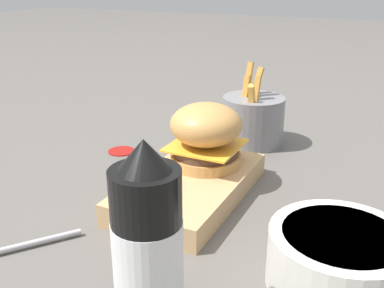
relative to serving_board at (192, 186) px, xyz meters
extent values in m
plane|color=#5B5651|center=(0.00, -0.01, -0.02)|extent=(6.00, 6.00, 0.00)
cube|color=tan|center=(0.00, 0.00, 0.00)|extent=(0.26, 0.14, 0.03)
cylinder|color=tan|center=(0.05, 0.00, 0.03)|extent=(0.11, 0.11, 0.02)
cylinder|color=#4C3323|center=(0.05, 0.00, 0.04)|extent=(0.10, 0.10, 0.01)
cube|color=gold|center=(0.05, 0.00, 0.05)|extent=(0.11, 0.11, 0.00)
ellipsoid|color=tan|center=(0.05, 0.00, 0.08)|extent=(0.11, 0.11, 0.06)
cylinder|color=black|center=(-0.25, -0.08, 0.06)|extent=(0.06, 0.06, 0.16)
cylinder|color=silver|center=(-0.25, -0.08, 0.06)|extent=(0.06, 0.06, 0.07)
cone|color=black|center=(-0.25, -0.08, 0.16)|extent=(0.05, 0.05, 0.03)
cylinder|color=slate|center=(0.26, -0.01, 0.03)|extent=(0.12, 0.12, 0.09)
cube|color=gold|center=(0.27, 0.01, 0.09)|extent=(0.03, 0.01, 0.10)
cube|color=gold|center=(0.26, 0.00, 0.07)|extent=(0.03, 0.02, 0.06)
cube|color=gold|center=(0.22, -0.02, 0.07)|extent=(0.02, 0.01, 0.07)
cube|color=gold|center=(0.24, -0.01, 0.08)|extent=(0.03, 0.01, 0.08)
cube|color=gold|center=(0.26, 0.00, 0.09)|extent=(0.04, 0.03, 0.09)
cube|color=gold|center=(0.25, 0.01, 0.08)|extent=(0.02, 0.01, 0.08)
cylinder|color=silver|center=(-0.12, -0.23, 0.02)|extent=(0.15, 0.15, 0.06)
cylinder|color=#CC4C33|center=(-0.12, -0.23, 0.04)|extent=(0.12, 0.12, 0.01)
cylinder|color=#B2B2B7|center=(-0.22, 0.12, -0.01)|extent=(0.12, 0.09, 0.01)
cylinder|color=#9E140F|center=(0.10, 0.20, -0.01)|extent=(0.05, 0.05, 0.00)
camera|label=1|loc=(-0.54, -0.27, 0.30)|focal=42.00mm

